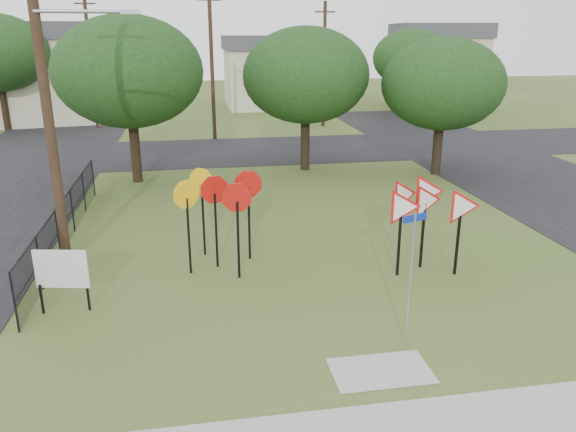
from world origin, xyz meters
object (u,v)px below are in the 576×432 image
Objects in this scene: stop_sign_cluster at (218,200)px; yield_sign_cluster at (423,204)px; street_name_sign at (411,271)px; info_board at (61,271)px.

stop_sign_cluster is 5.78m from yield_sign_cluster.
street_name_sign reaches higher than yield_sign_cluster.
stop_sign_cluster is at bearing 170.10° from yield_sign_cluster.
stop_sign_cluster is 1.70× the size of info_board.
street_name_sign reaches higher than stop_sign_cluster.
stop_sign_cluster reaches higher than yield_sign_cluster.
stop_sign_cluster is 4.56m from info_board.
stop_sign_cluster is 1.00× the size of yield_sign_cluster.
stop_sign_cluster reaches higher than info_board.
info_board is at bearing -150.32° from stop_sign_cluster.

